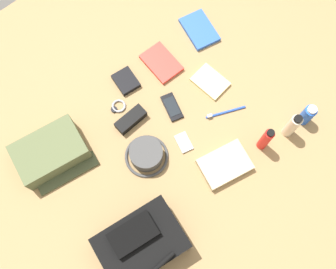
{
  "coord_description": "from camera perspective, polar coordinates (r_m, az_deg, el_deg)",
  "views": [
    {
      "loc": [
        0.33,
        0.38,
        1.57
      ],
      "look_at": [
        0.0,
        0.0,
        0.04
      ],
      "focal_mm": 41.34,
      "sensor_mm": 36.0,
      "label": 1
    }
  ],
  "objects": [
    {
      "name": "media_player",
      "position": [
        1.64,
        2.33,
        -1.16
      ],
      "size": [
        0.07,
        0.09,
        0.01
      ],
      "color": "#B7B7BC",
      "rests_on": "ground_plane"
    },
    {
      "name": "backpack",
      "position": [
        1.51,
        -4.01,
        -15.7
      ],
      "size": [
        0.34,
        0.27,
        0.15
      ],
      "color": "black",
      "rests_on": "ground_plane"
    },
    {
      "name": "toothbrush",
      "position": [
        1.7,
        8.19,
        3.22
      ],
      "size": [
        0.17,
        0.08,
        0.02
      ],
      "color": "blue",
      "rests_on": "ground_plane"
    },
    {
      "name": "wallet",
      "position": [
        1.75,
        -6.23,
        7.85
      ],
      "size": [
        0.1,
        0.12,
        0.02
      ],
      "primitive_type": "cube",
      "rotation": [
        0.0,
        0.0,
        -0.13
      ],
      "color": "black",
      "rests_on": "ground_plane"
    },
    {
      "name": "sunglasses_case",
      "position": [
        1.67,
        -5.51,
        2.2
      ],
      "size": [
        0.14,
        0.06,
        0.04
      ],
      "primitive_type": "cube",
      "rotation": [
        0.0,
        0.0,
        0.03
      ],
      "color": "black",
      "rests_on": "ground_plane"
    },
    {
      "name": "travel_guidebook",
      "position": [
        1.78,
        -0.99,
        10.52
      ],
      "size": [
        0.13,
        0.18,
        0.02
      ],
      "color": "red",
      "rests_on": "ground_plane"
    },
    {
      "name": "paperback_novel",
      "position": [
        1.88,
        4.65,
        15.13
      ],
      "size": [
        0.16,
        0.21,
        0.02
      ],
      "color": "blue",
      "rests_on": "ground_plane"
    },
    {
      "name": "folded_towel",
      "position": [
        1.62,
        8.36,
        -4.42
      ],
      "size": [
        0.23,
        0.18,
        0.04
      ],
      "primitive_type": "cube",
      "rotation": [
        0.0,
        0.0,
        -0.23
      ],
      "color": "#C6B289",
      "rests_on": "ground_plane"
    },
    {
      "name": "cell_phone",
      "position": [
        1.69,
        0.58,
        4.08
      ],
      "size": [
        0.09,
        0.14,
        0.01
      ],
      "color": "black",
      "rests_on": "ground_plane"
    },
    {
      "name": "ground_plane",
      "position": [
        1.66,
        -0.0,
        -0.56
      ],
      "size": [
        2.64,
        2.02,
        0.02
      ],
      "primitive_type": "cube",
      "color": "#96764B",
      "rests_on": "ground"
    },
    {
      "name": "lotion_bottle",
      "position": [
        1.67,
        17.83,
        1.25
      ],
      "size": [
        0.05,
        0.05,
        0.16
      ],
      "color": "beige",
      "rests_on": "ground_plane"
    },
    {
      "name": "deodorant_spray",
      "position": [
        1.72,
        19.85,
        2.76
      ],
      "size": [
        0.05,
        0.05,
        0.13
      ],
      "color": "blue",
      "rests_on": "ground_plane"
    },
    {
      "name": "toiletry_pouch",
      "position": [
        1.65,
        -16.86,
        -2.62
      ],
      "size": [
        0.3,
        0.27,
        0.1
      ],
      "color": "#56603D",
      "rests_on": "ground_plane"
    },
    {
      "name": "wristwatch",
      "position": [
        1.71,
        -7.37,
        4.13
      ],
      "size": [
        0.07,
        0.06,
        0.01
      ],
      "color": "#99999E",
      "rests_on": "ground_plane"
    },
    {
      "name": "sunscreen_spray",
      "position": [
        1.61,
        14.19,
        -0.68
      ],
      "size": [
        0.04,
        0.04,
        0.17
      ],
      "color": "red",
      "rests_on": "ground_plane"
    },
    {
      "name": "notepad",
      "position": [
        1.75,
        6.24,
        7.74
      ],
      "size": [
        0.13,
        0.16,
        0.02
      ],
      "primitive_type": "cube",
      "rotation": [
        0.0,
        0.0,
        0.11
      ],
      "color": "beige",
      "rests_on": "ground_plane"
    },
    {
      "name": "bucket_hat",
      "position": [
        1.6,
        -3.22,
        -2.96
      ],
      "size": [
        0.18,
        0.18,
        0.07
      ],
      "color": "#454545",
      "rests_on": "ground_plane"
    }
  ]
}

